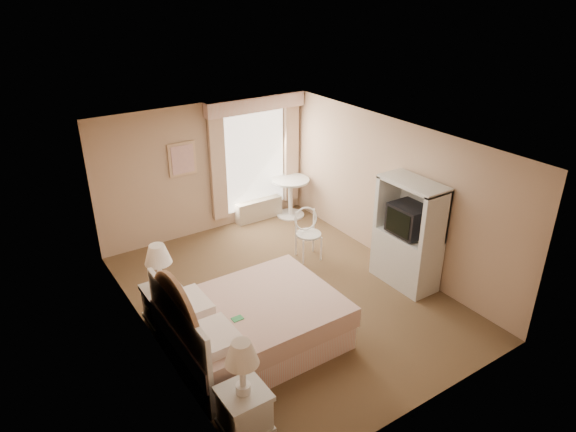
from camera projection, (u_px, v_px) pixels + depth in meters
room at (287, 224)px, 7.50m from camera, size 4.21×5.51×2.51m
window at (257, 156)px, 9.98m from camera, size 2.05×0.22×2.51m
framed_art at (182, 159)px, 9.19m from camera, size 0.52×0.04×0.62m
bed at (247, 325)px, 6.77m from camera, size 2.21×1.74×1.54m
nightstand_near at (244, 400)px, 5.46m from camera, size 0.50×0.50×1.21m
nightstand_far at (163, 295)px, 7.21m from camera, size 0.52×0.52×1.25m
round_table at (290, 191)px, 10.45m from camera, size 0.76×0.76×0.81m
cafe_chair at (307, 229)px, 8.94m from camera, size 0.52×0.52×0.91m
armoire at (408, 242)px, 8.09m from camera, size 0.53×1.06×1.76m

